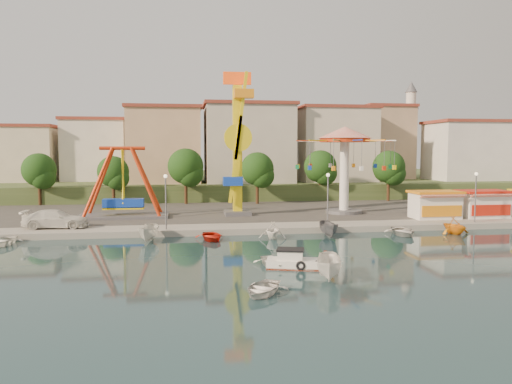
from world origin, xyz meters
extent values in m
plane|color=#142F37|center=(0.00, 0.00, 0.00)|extent=(200.00, 200.00, 0.00)
cube|color=#9E998E|center=(0.00, 62.00, 0.30)|extent=(200.00, 100.00, 0.60)
cube|color=#4C4944|center=(0.00, 30.00, 0.60)|extent=(90.00, 28.00, 0.01)
cube|color=#384C26|center=(0.00, 67.00, 1.50)|extent=(200.00, 60.00, 3.00)
cube|color=#59595E|center=(-13.06, 22.50, 0.75)|extent=(10.00, 5.00, 0.30)
cube|color=blue|center=(-13.06, 22.50, 2.20)|extent=(4.50, 1.40, 1.00)
cylinder|color=#BC2E0F|center=(-13.06, 22.50, 8.40)|extent=(5.00, 0.40, 0.40)
cube|color=#59595E|center=(-0.09, 22.55, 0.85)|extent=(3.00, 3.00, 0.50)
cube|color=yellow|center=(-0.09, 22.55, 8.10)|extent=(1.00, 1.00, 15.00)
cube|color=#F1450D|center=(-0.09, 22.55, 16.40)|extent=(3.20, 0.50, 1.40)
cylinder|color=yellow|center=(-0.09, 21.75, 9.60)|extent=(3.20, 0.50, 3.20)
cube|color=yellow|center=(0.24, 21.55, 12.08)|extent=(1.64, 0.35, 9.96)
cube|color=orange|center=(0.56, 21.55, 14.56)|extent=(2.20, 1.20, 1.00)
cylinder|color=#59595E|center=(12.81, 22.46, 0.80)|extent=(4.40, 4.40, 0.40)
cylinder|color=white|center=(12.81, 22.46, 5.10)|extent=(1.10, 1.10, 9.00)
cylinder|color=#BC2E0F|center=(12.81, 22.46, 9.40)|extent=(6.00, 6.00, 0.50)
cone|color=red|center=(12.81, 22.46, 10.30)|extent=(6.40, 6.40, 1.40)
cube|color=white|center=(21.36, 16.50, 2.00)|extent=(5.00, 3.00, 2.80)
cube|color=orange|center=(21.36, 16.50, 3.55)|extent=(5.40, 3.40, 0.25)
cube|color=red|center=(21.36, 14.80, 3.20)|extent=(5.00, 0.77, 0.43)
cube|color=white|center=(27.15, 16.50, 2.00)|extent=(5.00, 3.00, 2.80)
cube|color=#B61D0E|center=(27.15, 16.50, 3.55)|extent=(5.40, 3.40, 0.25)
cube|color=red|center=(27.15, 14.80, 3.20)|extent=(5.00, 0.77, 0.43)
cylinder|color=#59595E|center=(-8.00, 13.00, 3.10)|extent=(0.14, 0.14, 5.00)
cylinder|color=#59595E|center=(8.00, 13.00, 3.10)|extent=(0.14, 0.14, 5.00)
cylinder|color=#59595E|center=(24.00, 13.00, 3.10)|extent=(0.14, 0.14, 5.00)
cylinder|color=#382314|center=(-26.00, 36.98, 2.40)|extent=(0.44, 0.44, 3.60)
sphere|color=black|center=(-26.00, 36.98, 5.49)|extent=(4.60, 4.60, 4.60)
cylinder|color=#382314|center=(-16.00, 36.24, 2.30)|extent=(0.44, 0.44, 3.40)
sphere|color=black|center=(-16.00, 36.24, 5.22)|extent=(4.35, 4.35, 4.35)
cylinder|color=#382314|center=(-6.00, 35.81, 2.56)|extent=(0.44, 0.44, 3.92)
sphere|color=black|center=(-6.00, 35.81, 5.94)|extent=(5.02, 5.02, 5.02)
cylinder|color=#382314|center=(4.00, 34.36, 2.43)|extent=(0.44, 0.44, 3.66)
sphere|color=black|center=(4.00, 34.36, 5.58)|extent=(4.68, 4.68, 4.68)
cylinder|color=#382314|center=(14.00, 37.35, 2.50)|extent=(0.44, 0.44, 3.80)
sphere|color=black|center=(14.00, 37.35, 5.77)|extent=(4.86, 4.86, 4.86)
cylinder|color=#382314|center=(24.00, 35.54, 2.49)|extent=(0.44, 0.44, 3.77)
sphere|color=black|center=(24.00, 35.54, 5.73)|extent=(4.83, 4.83, 4.83)
cube|color=beige|center=(-33.37, 46.06, 8.93)|extent=(9.26, 9.53, 11.87)
cube|color=silver|center=(-21.33, 51.38, 7.32)|extent=(12.33, 9.01, 8.63)
cube|color=tan|center=(-8.19, 51.96, 8.62)|extent=(11.95, 9.28, 11.23)
cube|color=beige|center=(5.60, 48.80, 7.60)|extent=(12.59, 10.50, 9.20)
cube|color=beige|center=(19.07, 52.20, 7.62)|extent=(10.75, 9.23, 9.24)
cube|color=tan|center=(32.37, 50.33, 8.61)|extent=(12.77, 10.96, 11.21)
cube|color=silver|center=(44.15, 48.77, 9.18)|extent=(8.23, 8.98, 12.36)
cube|color=beige|center=(56.03, 53.70, 7.38)|extent=(11.59, 10.93, 8.76)
cylinder|color=silver|center=(36.00, 54.00, 11.00)|extent=(1.80, 1.80, 16.00)
cylinder|color=#59595E|center=(36.00, 54.00, 16.00)|extent=(2.80, 2.80, 0.30)
cone|color=#59595E|center=(36.00, 54.00, 20.00)|extent=(2.20, 2.20, 2.00)
cube|color=white|center=(1.47, -2.00, 0.26)|extent=(4.53, 2.69, 0.77)
cube|color=#BC2E0F|center=(1.47, -2.00, 0.07)|extent=(4.53, 2.69, 0.14)
cube|color=white|center=(0.96, -1.92, 0.89)|extent=(1.98, 1.68, 0.77)
cube|color=black|center=(0.96, -1.92, 1.32)|extent=(2.19, 1.89, 0.10)
torus|color=black|center=(1.47, -2.85, 0.38)|extent=(0.67, 0.34, 0.65)
torus|color=black|center=(2.66, -2.81, 0.38)|extent=(0.67, 0.34, 0.65)
imported|color=white|center=(-0.13, -1.04, 0.33)|extent=(2.72, 3.47, 0.65)
imported|color=silver|center=(-1.93, -7.83, 0.35)|extent=(3.79, 4.14, 0.70)
imported|color=silver|center=(2.76, -5.25, 0.80)|extent=(2.64, 4.39, 1.59)
imported|color=silver|center=(-18.69, 15.29, 1.49)|extent=(6.24, 2.74, 1.78)
imported|color=white|center=(-21.88, 9.80, 0.40)|extent=(3.18, 4.15, 0.80)
imported|color=beige|center=(-9.40, 9.80, 0.77)|extent=(2.12, 4.16, 1.53)
imported|color=red|center=(-3.85, 9.80, 0.37)|extent=(3.02, 3.91, 0.75)
imported|color=white|center=(1.82, 9.80, 0.79)|extent=(3.16, 3.47, 1.57)
imported|color=#5E5E63|center=(7.19, 9.80, 0.76)|extent=(1.71, 4.01, 1.52)
imported|color=silver|center=(14.57, 9.80, 0.42)|extent=(3.25, 4.30, 0.84)
imported|color=orange|center=(19.85, 9.80, 0.85)|extent=(3.29, 3.65, 1.70)
camera|label=1|loc=(-6.26, -35.17, 8.13)|focal=35.00mm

